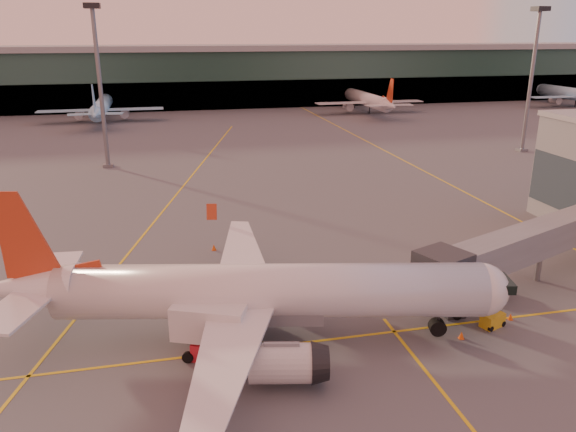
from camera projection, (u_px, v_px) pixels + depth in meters
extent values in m
plane|color=#4C4F54|center=(353.00, 379.00, 36.58)|extent=(600.00, 600.00, 0.00)
cube|color=yellow|center=(331.00, 339.00, 41.20)|extent=(80.00, 0.25, 0.01)
cube|color=yellow|center=(174.00, 198.00, 76.11)|extent=(31.30, 115.98, 0.01)
cube|color=yellow|center=(381.00, 149.00, 107.70)|extent=(0.25, 160.00, 0.01)
cube|color=#19382D|center=(195.00, 79.00, 165.48)|extent=(400.00, 18.00, 16.00)
cube|color=gray|center=(194.00, 48.00, 162.71)|extent=(400.00, 20.00, 1.60)
cube|color=black|center=(198.00, 96.00, 158.87)|extent=(400.00, 1.00, 8.00)
cylinder|color=slate|center=(101.00, 90.00, 89.50)|extent=(0.70, 0.70, 25.00)
cube|color=black|center=(92.00, 6.00, 85.51)|extent=(2.40, 2.40, 0.80)
cube|color=slate|center=(108.00, 165.00, 93.35)|extent=(1.60, 1.60, 0.50)
cylinder|color=slate|center=(531.00, 83.00, 101.66)|extent=(0.70, 0.70, 25.00)
cube|color=black|center=(541.00, 9.00, 97.67)|extent=(2.40, 2.40, 0.80)
cube|color=slate|center=(522.00, 150.00, 105.51)|extent=(1.60, 1.60, 0.50)
cylinder|color=silver|center=(271.00, 291.00, 40.08)|extent=(30.48, 10.13, 3.89)
sphere|color=silver|center=(482.00, 289.00, 40.29)|extent=(3.82, 3.82, 3.82)
cube|color=black|center=(498.00, 283.00, 40.16)|extent=(2.24, 2.84, 0.68)
cone|color=silver|center=(31.00, 289.00, 39.75)|extent=(7.28, 5.00, 3.70)
cube|color=silver|center=(15.00, 310.00, 36.56)|extent=(5.11, 6.98, 0.19)
cylinder|color=silver|center=(282.00, 363.00, 35.15)|extent=(4.51, 3.32, 2.53)
cylinder|color=black|center=(239.00, 347.00, 38.60)|extent=(2.00, 1.70, 1.75)
cylinder|color=black|center=(238.00, 340.00, 38.43)|extent=(0.35, 0.35, 1.07)
cube|color=silver|center=(54.00, 268.00, 42.88)|extent=(3.58, 6.49, 0.19)
cylinder|color=silver|center=(281.00, 283.00, 46.38)|extent=(4.51, 3.32, 2.53)
cylinder|color=black|center=(243.00, 312.00, 43.40)|extent=(2.00, 1.70, 1.75)
cylinder|color=black|center=(243.00, 306.00, 43.23)|extent=(0.35, 0.35, 1.07)
cube|color=slate|center=(256.00, 307.00, 40.46)|extent=(10.06, 5.05, 1.56)
cylinder|color=black|center=(437.00, 327.00, 41.20)|extent=(1.36, 1.02, 1.23)
cube|color=slate|center=(543.00, 237.00, 49.64)|extent=(26.46, 13.05, 2.70)
cube|color=#2D3035|center=(442.00, 271.00, 42.67)|extent=(4.45, 4.45, 3.00)
cube|color=#2D3035|center=(451.00, 299.00, 44.76)|extent=(1.60, 2.40, 2.40)
cylinder|color=black|center=(457.00, 314.00, 44.00)|extent=(0.80, 0.40, 0.80)
cylinder|color=black|center=(443.00, 302.00, 46.03)|extent=(0.80, 0.40, 0.80)
cylinder|color=slate|center=(539.00, 266.00, 50.50)|extent=(0.50, 0.50, 2.89)
cube|color=red|center=(214.00, 348.00, 38.87)|extent=(3.36, 3.00, 1.30)
cube|color=silver|center=(209.00, 322.00, 38.28)|extent=(5.47, 3.96, 2.43)
cylinder|color=black|center=(188.00, 357.00, 38.24)|extent=(0.84, 0.58, 0.78)
cylinder|color=black|center=(232.00, 362.00, 37.72)|extent=(0.84, 0.58, 0.78)
cube|color=gold|center=(492.00, 320.00, 42.88)|extent=(2.04, 1.61, 1.07)
cylinder|color=black|center=(491.00, 329.00, 42.26)|extent=(0.49, 0.36, 0.44)
cylinder|color=black|center=(503.00, 324.00, 43.00)|extent=(0.49, 0.36, 0.44)
cube|color=black|center=(482.00, 288.00, 48.29)|extent=(3.29, 1.97, 1.01)
cube|color=gold|center=(483.00, 281.00, 48.07)|extent=(1.43, 1.60, 0.83)
cylinder|color=black|center=(474.00, 294.00, 47.52)|extent=(0.67, 0.34, 0.65)
cylinder|color=black|center=(498.00, 293.00, 47.78)|extent=(0.67, 0.34, 0.65)
cone|color=#E2510B|center=(510.00, 316.00, 43.97)|extent=(0.41, 0.41, 0.52)
cube|color=#E2510B|center=(510.00, 319.00, 44.05)|extent=(0.36, 0.36, 0.03)
cone|color=#E2510B|center=(214.00, 247.00, 57.88)|extent=(0.49, 0.49, 0.63)
cube|color=#E2510B|center=(214.00, 250.00, 57.98)|extent=(0.42, 0.42, 0.03)
cone|color=#E2510B|center=(461.00, 335.00, 41.25)|extent=(0.44, 0.44, 0.56)
cube|color=#E2510B|center=(461.00, 338.00, 41.34)|extent=(0.38, 0.38, 0.03)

